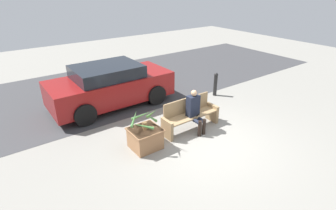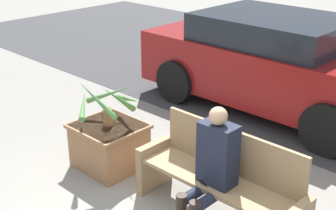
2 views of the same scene
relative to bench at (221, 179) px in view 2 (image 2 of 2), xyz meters
name	(u,v)px [view 2 (image 2 of 2)]	position (x,y,z in m)	size (l,w,h in m)	color
bench	(221,179)	(0.00, 0.00, 0.00)	(1.84, 0.49, 0.93)	#8C704C
person_seated	(212,166)	(0.02, -0.19, 0.24)	(0.36, 0.58, 1.26)	black
planter_box	(109,144)	(-1.61, -0.10, -0.14)	(0.79, 0.73, 0.56)	#936642
potted_plant	(108,102)	(-1.61, -0.09, 0.40)	(0.78, 0.84, 0.60)	brown
parked_car	(276,63)	(-1.17, 2.89, 0.30)	(4.19, 1.98, 1.47)	maroon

